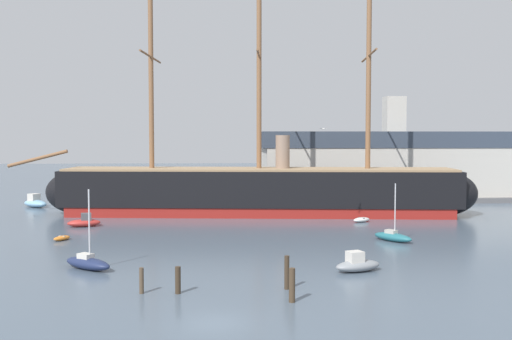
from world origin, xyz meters
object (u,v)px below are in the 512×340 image
Objects in this scene: dinghy_alongside_stern at (362,220)px; motorboat_alongside_bow at (84,222)px; dinghy_mid_left at (62,238)px; seagull_in_flight at (323,129)px; sailboat_foreground_left at (88,263)px; mooring_piling_midwater at (142,281)px; motorboat_foreground_right at (357,264)px; motorboat_far_left at (35,203)px; tall_ship at (259,190)px; dockside_warehouse_right at (428,166)px; mooring_piling_nearest at (292,285)px; mooring_piling_right_pair at (287,272)px; mooring_piling_left_pair at (178,280)px; sailboat_mid_right at (393,236)px.

motorboat_alongside_bow is at bearing -177.17° from dinghy_alongside_stern.
seagull_in_flight reaches higher than dinghy_mid_left.
sailboat_foreground_left is 3.65× the size of mooring_piling_midwater.
motorboat_foreground_right is 23.23m from seagull_in_flight.
motorboat_far_left is at bearing 147.96° from seagull_in_flight.
seagull_in_flight reaches higher than sailboat_foreground_left.
dockside_warehouse_right is (29.58, 18.47, 2.32)m from tall_ship.
mooring_piling_nearest is at bearing -110.34° from dinghy_alongside_stern.
tall_ship is 28.26m from dinghy_mid_left.
motorboat_foreground_right reaches higher than dinghy_alongside_stern.
motorboat_far_left is at bearing 122.46° from mooring_piling_right_pair.
mooring_piling_midwater is 70.80m from dockside_warehouse_right.
motorboat_far_left is 2.71× the size of mooring_piling_left_pair.
sailboat_foreground_left is 2.38× the size of dinghy_alongside_stern.
motorboat_foreground_right is at bearing -92.54° from seagull_in_flight.
mooring_piling_left_pair is 0.03× the size of dockside_warehouse_right.
motorboat_foreground_right is at bearing 53.38° from mooring_piling_nearest.
mooring_piling_right_pair is (20.21, -29.92, 0.61)m from motorboat_alongside_bow.
mooring_piling_nearest is 0.94× the size of mooring_piling_right_pair.
mooring_piling_midwater is at bearing 164.33° from mooring_piling_nearest.
mooring_piling_nearest is (20.41, -23.98, 0.85)m from dinghy_mid_left.
sailboat_mid_right is at bearing -52.45° from seagull_in_flight.
mooring_piling_left_pair is 1.04× the size of mooring_piling_midwater.
mooring_piling_right_pair is at bearing -112.17° from dinghy_alongside_stern.
mooring_piling_left_pair is at bearing -122.15° from dinghy_alongside_stern.
sailboat_mid_right is at bearing -4.54° from dinghy_mid_left.
tall_ship is 23.51× the size of dinghy_alongside_stern.
tall_ship is at bearing 63.68° from sailboat_foreground_left.
motorboat_foreground_right is at bearing 19.14° from mooring_piling_midwater.
tall_ship reaches higher than mooring_piling_nearest.
sailboat_mid_right is at bearing 21.45° from sailboat_foreground_left.
mooring_piling_nearest is at bearing -103.76° from seagull_in_flight.
motorboat_alongside_bow is 33.11m from dinghy_alongside_stern.
sailboat_foreground_left reaches higher than mooring_piling_midwater.
dockside_warehouse_right is (17.51, 26.02, 5.32)m from dinghy_alongside_stern.
sailboat_mid_right is at bearing 62.96° from motorboat_foreground_right.
dinghy_mid_left is 33.34m from sailboat_mid_right.
seagull_in_flight is at bearing 61.24° from mooring_piling_left_pair.
motorboat_alongside_bow is 38.83m from mooring_piling_nearest.
mooring_piling_right_pair is 2.23× the size of seagull_in_flight.
mooring_piling_right_pair is (7.40, 0.68, 0.25)m from mooring_piling_left_pair.
dinghy_alongside_stern is (0.09, 13.47, -0.20)m from sailboat_mid_right.
motorboat_alongside_bow is 2.29× the size of mooring_piling_midwater.
mooring_piling_left_pair is 7.44m from mooring_piling_right_pair.
dinghy_mid_left is at bearing -68.89° from motorboat_far_left.
sailboat_foreground_left is 1.59× the size of motorboat_alongside_bow.
mooring_piling_right_pair is at bearing -105.34° from seagull_in_flight.
tall_ship reaches higher than dinghy_mid_left.
sailboat_mid_right reaches higher than motorboat_far_left.
motorboat_alongside_bow is (0.25, 9.20, 0.31)m from dinghy_mid_left.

